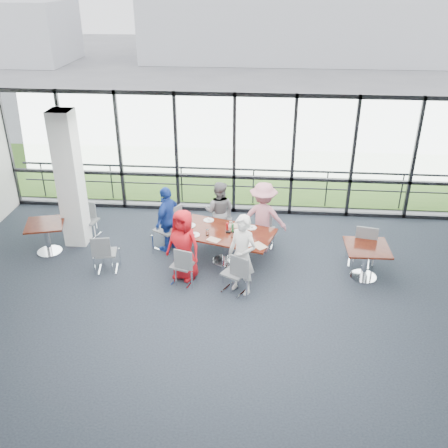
# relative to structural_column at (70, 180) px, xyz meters

# --- Properties ---
(floor) EXTENTS (12.00, 10.00, 0.02)m
(floor) POSITION_rel_structural_column_xyz_m (3.60, -3.00, -1.61)
(floor) COLOR #1D232C
(floor) RESTS_ON ground
(ceiling) EXTENTS (12.00, 10.00, 0.04)m
(ceiling) POSITION_rel_structural_column_xyz_m (3.60, -3.00, 1.60)
(ceiling) COLOR white
(ceiling) RESTS_ON ground
(curtain_wall_back) EXTENTS (12.00, 0.10, 3.20)m
(curtain_wall_back) POSITION_rel_structural_column_xyz_m (3.60, 2.00, 0.00)
(curtain_wall_back) COLOR white
(curtain_wall_back) RESTS_ON ground
(structural_column) EXTENTS (0.50, 0.50, 3.20)m
(structural_column) POSITION_rel_structural_column_xyz_m (0.00, 0.00, 0.00)
(structural_column) COLOR white
(structural_column) RESTS_ON ground
(apron) EXTENTS (80.00, 70.00, 0.02)m
(apron) POSITION_rel_structural_column_xyz_m (3.60, 7.00, -1.62)
(apron) COLOR slate
(apron) RESTS_ON ground
(grass_strip) EXTENTS (80.00, 5.00, 0.01)m
(grass_strip) POSITION_rel_structural_column_xyz_m (3.60, 5.00, -1.59)
(grass_strip) COLOR #365D1F
(grass_strip) RESTS_ON ground
(hangar_main) EXTENTS (24.00, 10.00, 6.00)m
(hangar_main) POSITION_rel_structural_column_xyz_m (7.60, 29.00, 1.40)
(hangar_main) COLOR silver
(hangar_main) RESTS_ON ground
(guard_rail) EXTENTS (12.00, 0.06, 0.06)m
(guard_rail) POSITION_rel_structural_column_xyz_m (3.60, 2.60, -1.10)
(guard_rail) COLOR #2D2D33
(guard_rail) RESTS_ON ground
(main_table) EXTENTS (2.32, 1.68, 0.75)m
(main_table) POSITION_rel_structural_column_xyz_m (3.59, -0.61, -0.96)
(main_table) COLOR #39100B
(main_table) RESTS_ON ground
(side_table_left) EXTENTS (1.02, 1.02, 0.75)m
(side_table_left) POSITION_rel_structural_column_xyz_m (-0.51, -0.55, -0.97)
(side_table_left) COLOR #39100B
(side_table_left) RESTS_ON ground
(side_table_right) EXTENTS (0.91, 0.91, 0.75)m
(side_table_right) POSITION_rel_structural_column_xyz_m (6.57, -1.00, -0.96)
(side_table_right) COLOR #39100B
(side_table_right) RESTS_ON ground
(diner_near_left) EXTENTS (0.89, 0.75, 1.56)m
(diner_near_left) POSITION_rel_structural_column_xyz_m (2.78, -1.30, -0.82)
(diner_near_left) COLOR red
(diner_near_left) RESTS_ON ground
(diner_near_right) EXTENTS (0.76, 0.71, 1.69)m
(diner_near_right) POSITION_rel_structural_column_xyz_m (4.02, -1.72, -0.75)
(diner_near_right) COLOR silver
(diner_near_right) RESTS_ON ground
(diner_far_left) EXTENTS (0.78, 0.54, 1.49)m
(diner_far_left) POSITION_rel_structural_column_xyz_m (3.35, 0.41, -0.85)
(diner_far_left) COLOR slate
(diner_far_left) RESTS_ON ground
(diner_far_right) EXTENTS (1.14, 0.67, 1.68)m
(diner_far_right) POSITION_rel_structural_column_xyz_m (4.40, -0.00, -0.76)
(diner_far_right) COLOR #CA7A87
(diner_far_right) RESTS_ON ground
(diner_end) EXTENTS (0.79, 1.04, 1.58)m
(diner_end) POSITION_rel_structural_column_xyz_m (2.23, -0.17, -0.81)
(diner_end) COLOR #1B3B9A
(diner_end) RESTS_ON ground
(chair_main_nl) EXTENTS (0.52, 0.52, 0.85)m
(chair_main_nl) POSITION_rel_structural_column_xyz_m (2.78, -1.52, -1.18)
(chair_main_nl) COLOR slate
(chair_main_nl) RESTS_ON ground
(chair_main_nr) EXTENTS (0.59, 0.59, 0.88)m
(chair_main_nr) POSITION_rel_structural_column_xyz_m (3.87, -1.75, -1.16)
(chair_main_nr) COLOR slate
(chair_main_nr) RESTS_ON ground
(chair_main_fl) EXTENTS (0.43, 0.43, 0.82)m
(chair_main_fl) POSITION_rel_structural_column_xyz_m (3.43, 0.60, -1.19)
(chair_main_fl) COLOR slate
(chair_main_fl) RESTS_ON ground
(chair_main_fr) EXTENTS (0.47, 0.47, 0.84)m
(chair_main_fr) POSITION_rel_structural_column_xyz_m (4.46, 0.19, -1.18)
(chair_main_fr) COLOR slate
(chair_main_fr) RESTS_ON ground
(chair_main_end) EXTENTS (0.66, 0.66, 0.99)m
(chair_main_end) POSITION_rel_structural_column_xyz_m (2.19, -0.13, -1.11)
(chair_main_end) COLOR slate
(chair_main_end) RESTS_ON ground
(chair_spare_la) EXTENTS (0.50, 0.50, 0.87)m
(chair_spare_la) POSITION_rel_structural_column_xyz_m (1.07, -1.18, -1.17)
(chair_spare_la) COLOR slate
(chair_spare_la) RESTS_ON ground
(chair_spare_lb) EXTENTS (0.47, 0.47, 0.81)m
(chair_spare_lb) POSITION_rel_structural_column_xyz_m (0.18, 0.32, -1.19)
(chair_spare_lb) COLOR slate
(chair_spare_lb) RESTS_ON ground
(chair_spare_r) EXTENTS (0.57, 0.57, 0.99)m
(chair_spare_r) POSITION_rel_structural_column_xyz_m (6.57, -0.43, -1.11)
(chair_spare_r) COLOR slate
(chair_spare_r) RESTS_ON ground
(plate_nl) EXTENTS (0.25, 0.25, 0.01)m
(plate_nl) POSITION_rel_structural_column_xyz_m (2.93, -0.81, -0.84)
(plate_nl) COLOR white
(plate_nl) RESTS_ON main_table
(plate_nr) EXTENTS (0.25, 0.25, 0.01)m
(plate_nr) POSITION_rel_structural_column_xyz_m (4.10, -1.10, -0.84)
(plate_nr) COLOR white
(plate_nr) RESTS_ON main_table
(plate_fl) EXTENTS (0.24, 0.24, 0.01)m
(plate_fl) POSITION_rel_structural_column_xyz_m (3.16, -0.09, -0.84)
(plate_fl) COLOR white
(plate_fl) RESTS_ON main_table
(plate_fr) EXTENTS (0.24, 0.24, 0.01)m
(plate_fr) POSITION_rel_structural_column_xyz_m (4.15, -0.37, -0.84)
(plate_fr) COLOR white
(plate_fr) RESTS_ON main_table
(plate_end) EXTENTS (0.28, 0.28, 0.01)m
(plate_end) POSITION_rel_structural_column_xyz_m (2.76, -0.38, -0.84)
(plate_end) COLOR white
(plate_end) RESTS_ON main_table
(tumbler_a) EXTENTS (0.07, 0.07, 0.14)m
(tumbler_a) POSITION_rel_structural_column_xyz_m (3.22, -0.80, -0.78)
(tumbler_a) COLOR white
(tumbler_a) RESTS_ON main_table
(tumbler_b) EXTENTS (0.06, 0.06, 0.13)m
(tumbler_b) POSITION_rel_structural_column_xyz_m (3.78, -0.85, -0.79)
(tumbler_b) COLOR white
(tumbler_b) RESTS_ON main_table
(tumbler_c) EXTENTS (0.07, 0.07, 0.13)m
(tumbler_c) POSITION_rel_structural_column_xyz_m (3.70, -0.37, -0.78)
(tumbler_c) COLOR white
(tumbler_c) RESTS_ON main_table
(tumbler_d) EXTENTS (0.07, 0.07, 0.14)m
(tumbler_d) POSITION_rel_structural_column_xyz_m (2.80, -0.57, -0.78)
(tumbler_d) COLOR white
(tumbler_d) RESTS_ON main_table
(menu_a) EXTENTS (0.33, 0.29, 0.00)m
(menu_a) POSITION_rel_structural_column_xyz_m (3.37, -0.98, -0.85)
(menu_a) COLOR beige
(menu_a) RESTS_ON main_table
(menu_b) EXTENTS (0.38, 0.39, 0.00)m
(menu_b) POSITION_rel_structural_column_xyz_m (4.34, -1.16, -0.85)
(menu_b) COLOR beige
(menu_b) RESTS_ON main_table
(menu_c) EXTENTS (0.34, 0.25, 0.00)m
(menu_c) POSITION_rel_structural_column_xyz_m (3.80, -0.30, -0.85)
(menu_c) COLOR beige
(menu_c) RESTS_ON main_table
(condiment_caddy) EXTENTS (0.10, 0.07, 0.04)m
(condiment_caddy) POSITION_rel_structural_column_xyz_m (3.66, -0.64, -0.83)
(condiment_caddy) COLOR black
(condiment_caddy) RESTS_ON main_table
(ketchup_bottle) EXTENTS (0.06, 0.06, 0.18)m
(ketchup_bottle) POSITION_rel_structural_column_xyz_m (3.63, -0.53, -0.76)
(ketchup_bottle) COLOR #A31414
(ketchup_bottle) RESTS_ON main_table
(green_bottle) EXTENTS (0.05, 0.05, 0.20)m
(green_bottle) POSITION_rel_structural_column_xyz_m (3.75, -0.61, -0.75)
(green_bottle) COLOR #216736
(green_bottle) RESTS_ON main_table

